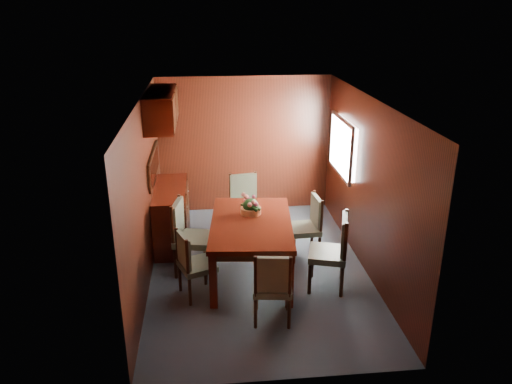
{
  "coord_description": "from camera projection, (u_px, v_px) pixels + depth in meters",
  "views": [
    {
      "loc": [
        -0.68,
        -6.21,
        3.56
      ],
      "look_at": [
        0.0,
        0.31,
        1.05
      ],
      "focal_mm": 35.0,
      "sensor_mm": 36.0,
      "label": 1
    }
  ],
  "objects": [
    {
      "name": "sideboard",
      "position": [
        172.0,
        215.0,
        7.76
      ],
      "size": [
        0.48,
        1.4,
        0.9
      ],
      "primitive_type": "cube",
      "color": "black",
      "rests_on": "ground"
    },
    {
      "name": "room_shell",
      "position": [
        248.0,
        152.0,
        6.83
      ],
      "size": [
        3.06,
        4.52,
        2.41
      ],
      "color": "black",
      "rests_on": "ground"
    },
    {
      "name": "chair_foot",
      "position": [
        245.0,
        202.0,
        8.0
      ],
      "size": [
        0.55,
        0.53,
        1.01
      ],
      "rotation": [
        0.0,
        0.0,
        3.31
      ],
      "color": "black",
      "rests_on": "ground"
    },
    {
      "name": "chair_left_far",
      "position": [
        187.0,
        233.0,
        6.86
      ],
      "size": [
        0.57,
        0.59,
        1.06
      ],
      "rotation": [
        0.0,
        0.0,
        -1.77
      ],
      "color": "black",
      "rests_on": "ground"
    },
    {
      "name": "chair_right_near",
      "position": [
        334.0,
        248.0,
        6.45
      ],
      "size": [
        0.59,
        0.61,
        1.04
      ],
      "rotation": [
        0.0,
        0.0,
        1.29
      ],
      "color": "black",
      "rests_on": "ground"
    },
    {
      "name": "dining_table",
      "position": [
        251.0,
        229.0,
        6.72
      ],
      "size": [
        1.23,
        1.81,
        0.81
      ],
      "rotation": [
        0.0,
        0.0,
        -0.09
      ],
      "color": "black",
      "rests_on": "ground"
    },
    {
      "name": "chair_right_far",
      "position": [
        309.0,
        223.0,
        7.29
      ],
      "size": [
        0.46,
        0.48,
        0.96
      ],
      "rotation": [
        0.0,
        0.0,
        1.64
      ],
      "color": "black",
      "rests_on": "ground"
    },
    {
      "name": "chair_left_near",
      "position": [
        192.0,
        261.0,
        6.27
      ],
      "size": [
        0.54,
        0.55,
        0.91
      ],
      "rotation": [
        0.0,
        0.0,
        -1.2
      ],
      "color": "black",
      "rests_on": "ground"
    },
    {
      "name": "ground",
      "position": [
        258.0,
        268.0,
        7.11
      ],
      "size": [
        4.5,
        4.5,
        0.0
      ],
      "primitive_type": "plane",
      "color": "#36414A",
      "rests_on": "ground"
    },
    {
      "name": "flower_centerpiece",
      "position": [
        251.0,
        204.0,
        6.88
      ],
      "size": [
        0.31,
        0.31,
        0.31
      ],
      "color": "#C9723D",
      "rests_on": "dining_table"
    },
    {
      "name": "chair_head",
      "position": [
        273.0,
        284.0,
        5.73
      ],
      "size": [
        0.5,
        0.48,
        0.94
      ],
      "rotation": [
        0.0,
        0.0,
        -0.13
      ],
      "color": "black",
      "rests_on": "ground"
    }
  ]
}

